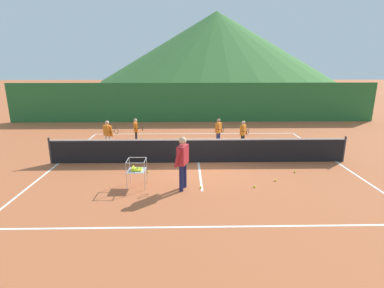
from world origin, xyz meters
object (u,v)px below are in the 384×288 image
Objects in this scene: student_1 at (136,129)px; tennis_ball_1 at (148,172)px; student_0 at (108,132)px; ball_cart at (136,169)px; tennis_ball_5 at (295,172)px; student_2 at (219,130)px; tennis_ball_4 at (201,187)px; student_3 at (243,132)px; tennis_ball_2 at (255,187)px; tennis_ball_0 at (276,180)px; instructor at (183,158)px; tennis_net at (199,150)px.

tennis_ball_1 is (1.04, -3.99, -0.72)m from student_1.
student_0 is 4.67m from ball_cart.
student_1 is at bearing 99.04° from ball_cart.
student_2 is at bearing 122.58° from tennis_ball_5.
tennis_ball_4 is at bearing -5.23° from ball_cart.
student_0 is 6.18m from student_3.
student_0 is at bearing 125.57° from tennis_ball_1.
tennis_ball_2 is at bearing -49.54° from student_1.
tennis_ball_0 is at bearing -85.04° from student_3.
tennis_ball_5 is (6.37, -4.10, -0.72)m from student_1.
student_0 is at bearing 149.23° from tennis_ball_0.
instructor is 2.18m from tennis_ball_1.
student_1 is at bearing 118.05° from tennis_ball_4.
student_1 is 5.13m from student_3.
student_2 is (1.06, 2.53, 0.28)m from tennis_net.
student_3 is at bearing 94.96° from tennis_ball_0.
tennis_ball_0 and tennis_ball_1 have the same top height.
tennis_ball_1 is 2.34m from tennis_ball_4.
tennis_ball_0 and tennis_ball_5 have the same top height.
student_3 is 18.84× the size of tennis_ball_0.
student_3 is at bearing 38.55° from tennis_ball_1.
student_3 is 6.15m from ball_cart.
student_1 is 7.61m from tennis_ball_5.
student_2 reaches higher than tennis_net.
tennis_ball_2 is 2.19m from tennis_ball_5.
student_2 is at bearing 67.27° from tennis_net.
tennis_net is 3.07m from tennis_ball_2.
instructor reaches higher than ball_cart.
tennis_ball_1 is 1.00× the size of tennis_ball_5.
student_1 reaches higher than tennis_net.
tennis_ball_1 and tennis_ball_5 have the same top height.
tennis_net is 172.54× the size of tennis_ball_0.
student_3 reaches higher than tennis_ball_5.
tennis_net is 2.22m from tennis_ball_1.
tennis_ball_1 is at bearing -54.43° from student_0.
tennis_ball_2 and tennis_ball_4 have the same top height.
tennis_net is 9.16× the size of student_3.
student_3 is 1.43× the size of ball_cart.
student_0 is at bearing -178.01° from student_3.
tennis_ball_2 is at bearing -143.51° from tennis_ball_5.
tennis_net reaches higher than tennis_ball_4.
tennis_net reaches higher than tennis_ball_5.
tennis_ball_5 is at bearing 20.80° from tennis_ball_4.
student_1 is 7.14m from tennis_ball_2.
tennis_ball_2 is (4.61, -5.40, -0.72)m from student_1.
student_3 is 18.84× the size of tennis_ball_5.
tennis_ball_1 is at bearing -75.37° from student_1.
student_3 is 3.64m from tennis_ball_5.
student_3 is (5.07, -0.78, 0.01)m from student_1.
instructor is at bearing -49.18° from tennis_ball_1.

